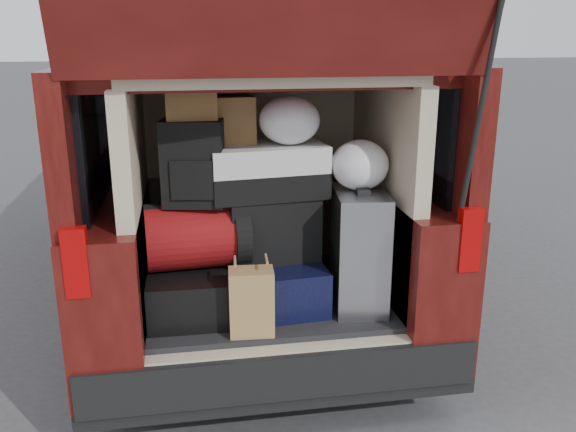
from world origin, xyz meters
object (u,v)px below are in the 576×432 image
at_px(silver_roller, 359,249).
at_px(twotone_duffel, 267,171).
at_px(black_hardshell, 192,288).
at_px(kraft_bag, 252,302).
at_px(red_duffel, 197,236).
at_px(navy_hardshell, 275,281).
at_px(backpack, 193,163).
at_px(black_soft_case, 271,227).

relative_size(silver_roller, twotone_duffel, 1.04).
relative_size(black_hardshell, kraft_bag, 1.81).
bearing_deg(black_hardshell, red_duffel, 5.20).
distance_m(navy_hardshell, red_duffel, 0.48).
height_order(black_hardshell, kraft_bag, kraft_bag).
distance_m(black_hardshell, navy_hardshell, 0.43).
bearing_deg(backpack, twotone_duffel, 19.27).
xyz_separation_m(black_hardshell, silver_roller, (0.86, -0.09, 0.19)).
distance_m(navy_hardshell, kraft_bag, 0.36).
bearing_deg(silver_roller, black_hardshell, -179.20).
bearing_deg(black_hardshell, silver_roller, -5.30).
xyz_separation_m(black_soft_case, twotone_duffel, (-0.02, -0.00, 0.30)).
relative_size(navy_hardshell, kraft_bag, 1.70).
bearing_deg(silver_roller, twotone_duffel, 169.81).
xyz_separation_m(silver_roller, backpack, (-0.82, 0.08, 0.46)).
xyz_separation_m(black_hardshell, kraft_bag, (0.27, -0.32, 0.04)).
height_order(red_duffel, backpack, backpack).
relative_size(navy_hardshell, twotone_duffel, 0.93).
height_order(navy_hardshell, silver_roller, silver_roller).
bearing_deg(backpack, black_soft_case, 18.93).
height_order(kraft_bag, black_soft_case, black_soft_case).
height_order(navy_hardshell, kraft_bag, kraft_bag).
relative_size(backpack, twotone_duffel, 0.71).
bearing_deg(backpack, black_hardshell, 174.45).
height_order(navy_hardshell, black_soft_case, black_soft_case).
xyz_separation_m(red_duffel, black_soft_case, (0.38, 0.05, 0.01)).
xyz_separation_m(backpack, twotone_duffel, (0.36, 0.06, -0.06)).
bearing_deg(black_soft_case, navy_hardshell, -80.81).
bearing_deg(twotone_duffel, kraft_bag, -115.76).
height_order(navy_hardshell, twotone_duffel, twotone_duffel).
height_order(black_hardshell, backpack, backpack).
xyz_separation_m(red_duffel, backpack, (-0.00, -0.01, 0.37)).
bearing_deg(silver_roller, kraft_bag, -151.98).
bearing_deg(kraft_bag, silver_roller, 24.95).
bearing_deg(black_hardshell, navy_hardshell, 1.24).
relative_size(silver_roller, backpack, 1.47).
bearing_deg(red_duffel, black_hardshell, 179.67).
distance_m(kraft_bag, red_duffel, 0.46).
bearing_deg(black_soft_case, twotone_duffel, 174.81).
height_order(black_soft_case, twotone_duffel, twotone_duffel).
relative_size(navy_hardshell, red_duffel, 1.09).
height_order(red_duffel, twotone_duffel, twotone_duffel).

